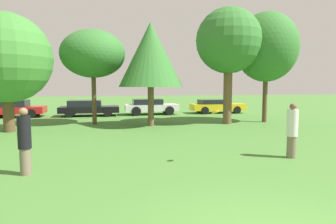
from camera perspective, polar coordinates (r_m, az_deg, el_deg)
person_thrower at (r=8.51m, az=-26.56°, el=-5.17°), size 0.34×0.34×1.79m
person_catcher at (r=10.22m, az=23.40°, el=-3.39°), size 0.35×0.35×1.79m
frisbee at (r=8.68m, az=9.40°, el=-0.03°), size 0.26×0.24×0.16m
tree_0 at (r=16.66m, az=-29.48°, el=9.24°), size 4.48×4.48×5.96m
tree_1 at (r=18.04m, az=-14.65°, el=11.05°), size 3.83×3.83×5.65m
tree_2 at (r=16.78m, az=-3.48°, el=11.24°), size 3.68×3.68×5.95m
tree_3 at (r=18.15m, az=11.94°, el=13.52°), size 3.94×3.94×7.01m
tree_4 at (r=19.59m, az=18.95°, el=12.05°), size 3.89×3.89×6.95m
parked_car_red at (r=24.11m, az=-28.12°, el=0.68°), size 4.06×2.05×1.28m
parked_car_black at (r=22.92m, az=-15.57°, el=0.86°), size 4.48×2.10×1.22m
parked_car_white at (r=23.31m, az=-3.53°, el=1.18°), size 4.27×2.13×1.25m
parked_car_yellow at (r=24.76m, az=9.63°, el=1.22°), size 4.57×1.93×1.15m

